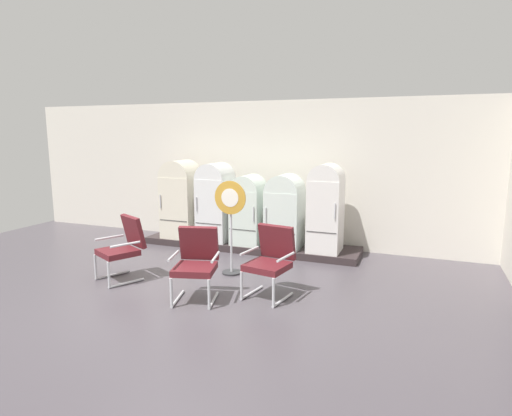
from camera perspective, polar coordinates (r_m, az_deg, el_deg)
name	(u,v)px	position (r m, az deg, el deg)	size (l,w,h in m)	color
ground	(168,303)	(6.19, -11.79, -12.46)	(12.00, 10.00, 0.05)	#4B444B
back_wall	(261,172)	(9.04, 0.64, 4.84)	(11.76, 0.12, 2.99)	silver
display_plinth	(250,245)	(8.71, -0.87, -5.00)	(4.44, 0.95, 0.13)	#322829
refrigerator_0	(181,197)	(9.10, -10.07, 1.52)	(0.70, 0.68, 1.64)	silver
refrigerator_1	(215,200)	(8.72, -5.47, 1.14)	(0.62, 0.69, 1.60)	white
refrigerator_2	(248,208)	(8.42, -1.02, 0.05)	(0.59, 0.66, 1.38)	silver
refrigerator_3	(285,209)	(8.16, 3.89, -0.17)	(0.66, 0.66, 1.42)	silver
refrigerator_4	(326,205)	(7.95, 9.38, 0.38)	(0.59, 0.68, 1.64)	white
armchair_left	(124,245)	(7.10, -17.39, -4.78)	(0.80, 0.84, 1.02)	silver
armchair_right	(271,258)	(6.10, 2.00, -6.72)	(0.70, 0.75, 1.02)	silver
armchair_center	(196,260)	(6.05, -8.04, -6.97)	(0.73, 0.78, 1.02)	silver
sign_stand	(231,224)	(6.98, -3.43, -2.20)	(0.55, 0.32, 1.57)	#2D2D30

